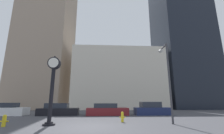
% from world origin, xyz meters
% --- Properties ---
extents(ground_plane, '(200.00, 200.00, 0.00)m').
position_xyz_m(ground_plane, '(0.00, 0.00, 0.00)').
color(ground_plane, '#424247').
extents(building_tall_tower, '(10.39, 12.00, 34.51)m').
position_xyz_m(building_tall_tower, '(-12.39, 24.00, 17.26)').
color(building_tall_tower, gray).
rests_on(building_tall_tower, ground_plane).
extents(building_storefront_row, '(18.51, 12.00, 12.35)m').
position_xyz_m(building_storefront_row, '(4.06, 24.00, 6.18)').
color(building_storefront_row, beige).
rests_on(building_storefront_row, ground_plane).
extents(building_glass_modern, '(10.96, 12.00, 34.65)m').
position_xyz_m(building_glass_modern, '(19.87, 24.00, 17.32)').
color(building_glass_modern, black).
rests_on(building_glass_modern, ground_plane).
extents(street_clock, '(0.85, 0.78, 4.69)m').
position_xyz_m(street_clock, '(-2.54, 0.71, 2.69)').
color(street_clock, black).
rests_on(street_clock, ground_plane).
extents(car_white, '(4.44, 1.83, 1.38)m').
position_xyz_m(car_white, '(-9.91, 8.29, 0.58)').
color(car_white, silver).
rests_on(car_white, ground_plane).
extents(car_black, '(4.49, 2.00, 1.33)m').
position_xyz_m(car_black, '(-4.12, 8.10, 0.56)').
color(car_black, black).
rests_on(car_black, ground_plane).
extents(car_maroon, '(4.74, 2.03, 1.31)m').
position_xyz_m(car_maroon, '(1.37, 7.89, 0.55)').
color(car_maroon, maroon).
rests_on(car_maroon, ground_plane).
extents(car_navy, '(4.06, 1.90, 1.47)m').
position_xyz_m(car_navy, '(6.59, 8.05, 0.62)').
color(car_navy, '#19234C').
rests_on(car_navy, ground_plane).
extents(fire_hydrant_near, '(0.47, 0.20, 0.76)m').
position_xyz_m(fire_hydrant_near, '(2.42, 2.07, 0.39)').
color(fire_hydrant_near, yellow).
rests_on(fire_hydrant_near, ground_plane).
extents(fire_hydrant_far, '(0.52, 0.23, 0.72)m').
position_xyz_m(fire_hydrant_far, '(-5.14, 0.34, 0.36)').
color(fire_hydrant_far, yellow).
rests_on(fire_hydrant_far, ground_plane).
extents(street_lamp_right, '(0.36, 1.57, 5.87)m').
position_xyz_m(street_lamp_right, '(5.74, 1.20, 3.95)').
color(street_lamp_right, '#38383D').
rests_on(street_lamp_right, ground_plane).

